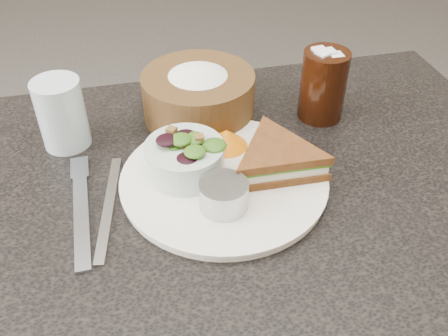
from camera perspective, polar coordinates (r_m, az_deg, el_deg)
dining_table at (r=1.04m, az=0.58°, el=-17.98°), size 1.00×0.70×0.75m
dinner_plate at (r=0.75m, az=-0.00°, el=-1.38°), size 0.31×0.31×0.01m
sandwich at (r=0.75m, az=6.08°, el=1.08°), size 0.17×0.17×0.04m
salad_bowl at (r=0.74m, az=-4.54°, el=1.61°), size 0.14×0.14×0.07m
dressing_ramekin at (r=0.69m, az=-0.03°, el=-3.13°), size 0.07×0.07×0.04m
orange_wedge at (r=0.80m, az=0.27°, el=3.44°), size 0.10×0.10×0.03m
fork at (r=0.73m, az=-16.00°, el=-5.11°), size 0.02×0.21×0.01m
knife at (r=0.73m, az=-13.03°, el=-4.31°), size 0.05×0.22×0.00m
bread_basket at (r=0.87m, az=-2.95°, el=9.05°), size 0.24×0.24×0.11m
cola_glass at (r=0.88m, az=11.31°, el=9.60°), size 0.09×0.09×0.14m
water_glass at (r=0.84m, az=-18.07°, el=5.92°), size 0.09×0.09×0.12m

